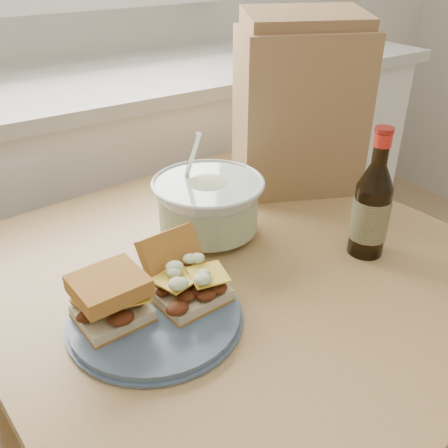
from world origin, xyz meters
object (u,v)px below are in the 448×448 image
beer_bottle (371,209)px  dining_table (238,310)px  coleslaw_bowl (208,207)px  plate (155,317)px  paper_bag (299,112)px

beer_bottle → dining_table: bearing=153.7°
dining_table → coleslaw_bowl: bearing=77.8°
plate → paper_bag: (0.53, 0.27, 0.18)m
plate → paper_bag: bearing=27.3°
coleslaw_bowl → plate: bearing=-139.5°
coleslaw_bowl → beer_bottle: 0.32m
coleslaw_bowl → dining_table: bearing=-97.0°
coleslaw_bowl → beer_bottle: size_ratio=0.90×
dining_table → coleslaw_bowl: coleslaw_bowl is taller
paper_bag → beer_bottle: bearing=-81.0°
dining_table → beer_bottle: (0.24, -0.10, 0.21)m
beer_bottle → paper_bag: (0.09, 0.32, 0.09)m
plate → dining_table: bearing=15.3°
dining_table → paper_bag: paper_bag is taller
dining_table → paper_bag: (0.32, 0.22, 0.30)m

